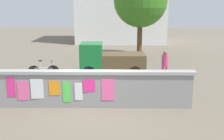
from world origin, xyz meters
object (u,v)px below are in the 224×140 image
object	(u,v)px
bicycle_near	(44,71)
person_walking	(165,63)
tree_roadside	(141,1)
bicycle_far	(50,83)
auto_rickshaw_truck	(109,60)
motorcycle	(147,86)

from	to	relation	value
bicycle_near	person_walking	size ratio (longest dim) A/B	1.05
tree_roadside	bicycle_far	bearing A→B (deg)	-119.65
auto_rickshaw_truck	bicycle_far	bearing A→B (deg)	-133.39
person_walking	bicycle_near	bearing A→B (deg)	174.18
auto_rickshaw_truck	motorcycle	world-z (taller)	auto_rickshaw_truck
motorcycle	person_walking	size ratio (longest dim) A/B	1.17
bicycle_near	tree_roadside	size ratio (longest dim) A/B	0.28
auto_rickshaw_truck	tree_roadside	size ratio (longest dim) A/B	0.58
motorcycle	tree_roadside	bearing A→B (deg)	87.31
auto_rickshaw_truck	motorcycle	bearing A→B (deg)	-63.53
auto_rickshaw_truck	tree_roadside	distance (m)	6.96
auto_rickshaw_truck	person_walking	distance (m)	3.12
motorcycle	tree_roadside	distance (m)	9.98
auto_rickshaw_truck	person_walking	size ratio (longest dim) A/B	2.24
auto_rickshaw_truck	motorcycle	size ratio (longest dim) A/B	1.91
bicycle_near	bicycle_far	xyz separation A→B (m)	(0.94, -2.42, 0.00)
bicycle_far	bicycle_near	bearing A→B (deg)	111.32
motorcycle	auto_rickshaw_truck	bearing A→B (deg)	116.47
bicycle_near	person_walking	bearing A→B (deg)	-5.82
motorcycle	bicycle_near	bearing A→B (deg)	149.93
auto_rickshaw_truck	tree_roadside	xyz separation A→B (m)	(2.19, 5.72, 3.30)
motorcycle	bicycle_far	distance (m)	4.49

